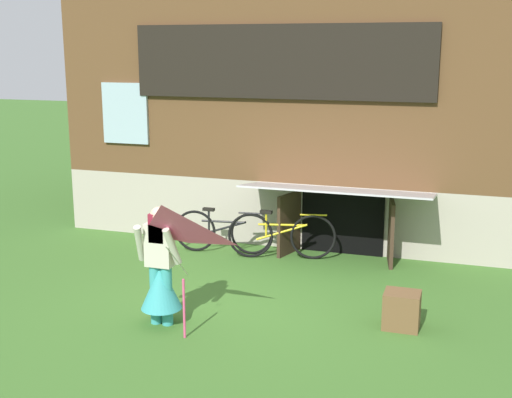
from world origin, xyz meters
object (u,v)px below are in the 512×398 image
(bicycle_yellow, at_px, (281,235))
(wooden_crate, at_px, (402,310))
(bicycle_black, at_px, (223,231))
(person, at_px, (160,276))
(kite, at_px, (163,242))

(bicycle_yellow, xyz_separation_m, wooden_crate, (2.21, -2.24, -0.16))
(bicycle_yellow, relative_size, bicycle_black, 1.04)
(bicycle_yellow, bearing_deg, person, -116.06)
(kite, height_order, bicycle_black, kite)
(wooden_crate, bearing_deg, bicycle_black, 145.51)
(kite, xyz_separation_m, bicycle_yellow, (0.38, 3.63, -0.88))
(person, distance_m, wooden_crate, 3.06)
(kite, relative_size, bicycle_yellow, 0.91)
(person, height_order, bicycle_yellow, person)
(person, distance_m, bicycle_black, 3.09)
(person, relative_size, kite, 0.96)
(kite, xyz_separation_m, bicycle_black, (-0.66, 3.61, -0.90))
(person, bearing_deg, kite, -58.10)
(person, xyz_separation_m, bicycle_yellow, (0.70, 3.07, -0.25))
(kite, bearing_deg, person, 120.19)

